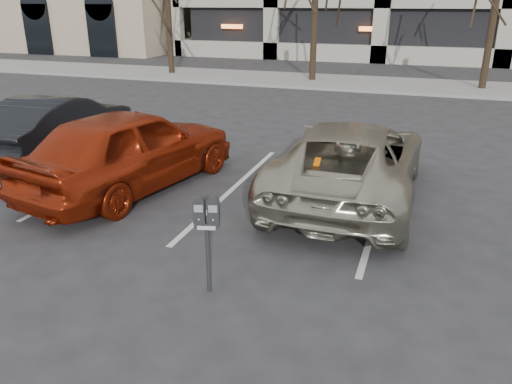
# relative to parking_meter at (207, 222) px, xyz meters

# --- Properties ---
(ground) EXTENTS (140.00, 140.00, 0.00)m
(ground) POSITION_rel_parking_meter_xyz_m (0.34, 1.18, -0.96)
(ground) COLOR #28282B
(ground) RESTS_ON ground
(sidewalk) EXTENTS (80.00, 4.00, 0.12)m
(sidewalk) POSITION_rel_parking_meter_xyz_m (0.34, 17.18, -0.90)
(sidewalk) COLOR gray
(sidewalk) RESTS_ON ground
(stall_lines) EXTENTS (16.90, 5.20, 0.00)m
(stall_lines) POSITION_rel_parking_meter_xyz_m (-1.06, 3.48, -0.95)
(stall_lines) COLOR silver
(stall_lines) RESTS_ON ground
(parking_meter) EXTENTS (0.34, 0.20, 1.25)m
(parking_meter) POSITION_rel_parking_meter_xyz_m (0.00, 0.00, 0.00)
(parking_meter) COLOR black
(parking_meter) RESTS_ON ground
(suv_silver) EXTENTS (2.38, 5.14, 1.43)m
(suv_silver) POSITION_rel_parking_meter_xyz_m (1.13, 3.80, -0.25)
(suv_silver) COLOR #AEA994
(suv_silver) RESTS_ON ground
(car_red) EXTENTS (2.80, 4.96, 1.59)m
(car_red) POSITION_rel_parking_meter_xyz_m (-2.91, 2.93, -0.16)
(car_red) COLOR #99260D
(car_red) RESTS_ON ground
(car_dark) EXTENTS (1.70, 4.38, 1.42)m
(car_dark) POSITION_rel_parking_meter_xyz_m (-5.73, 4.28, -0.25)
(car_dark) COLOR black
(car_dark) RESTS_ON ground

